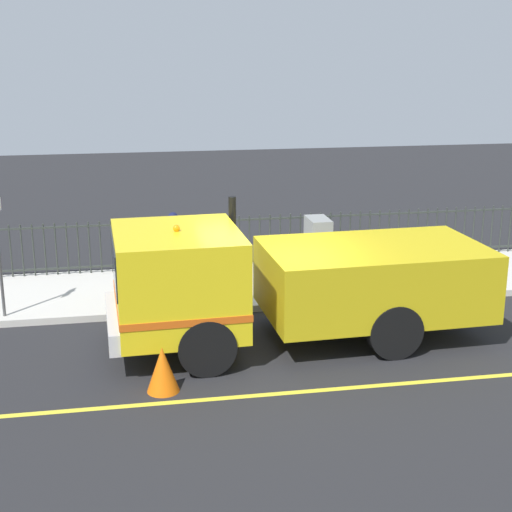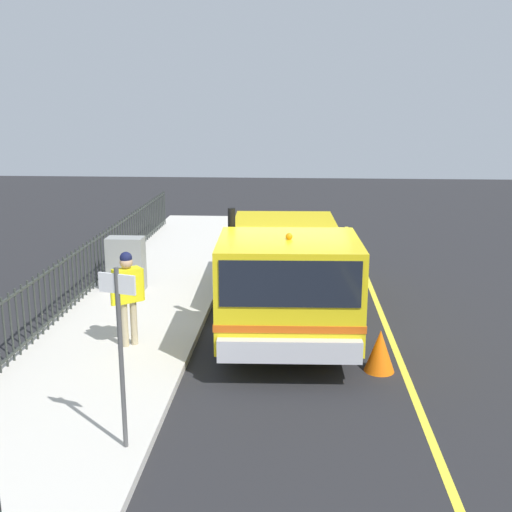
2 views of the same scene
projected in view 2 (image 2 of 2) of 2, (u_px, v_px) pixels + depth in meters
ground_plane at (281, 326)px, 12.54m from camera, size 51.80×51.80×0.00m
sidewalk_slab at (130, 319)px, 12.72m from camera, size 3.09×23.55×0.14m
lane_marking at (387, 328)px, 12.40m from camera, size 0.12×21.19×0.01m
work_truck at (286, 268)px, 12.25m from camera, size 2.64×6.84×2.50m
worker_standing at (127, 289)px, 10.93m from camera, size 0.52×0.48×1.73m
iron_fence at (63, 287)px, 12.64m from camera, size 0.04×20.05×1.20m
utility_cabinet at (126, 264)px, 14.35m from camera, size 0.84×0.47×1.26m
traffic_cone at (380, 351)px, 10.35m from camera, size 0.51×0.51×0.73m
street_sign at (120, 338)px, 7.53m from camera, size 0.49×0.17×2.36m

